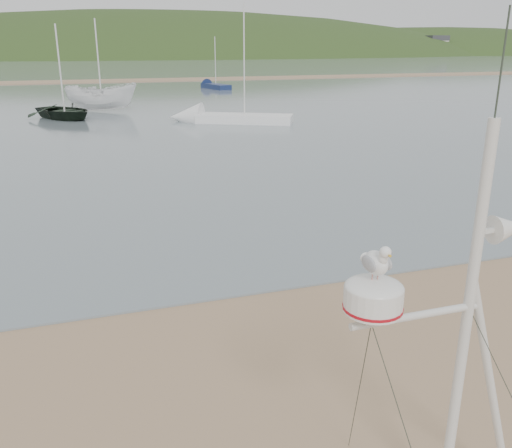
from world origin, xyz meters
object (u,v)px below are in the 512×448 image
object	(u,v)px
mast_rig	(452,415)
sailboat_blue_far	(210,85)
boat_white	(99,74)
sailboat_white_near	(211,118)
boat_dark	(61,81)

from	to	relation	value
mast_rig	sailboat_blue_far	size ratio (longest dim) A/B	0.83
boat_white	sailboat_white_near	xyz separation A→B (m)	(6.05, -8.23, -2.31)
sailboat_white_near	mast_rig	bearing A→B (deg)	-99.36
mast_rig	sailboat_blue_far	xyz separation A→B (m)	(11.35, 56.24, -0.89)
boat_dark	sailboat_blue_far	xyz separation A→B (m)	(15.11, 22.38, -2.13)
boat_dark	sailboat_white_near	size ratio (longest dim) A/B	0.62
boat_dark	sailboat_blue_far	distance (m)	27.08
boat_white	sailboat_blue_far	bearing A→B (deg)	-17.56
mast_rig	sailboat_white_near	bearing A→B (deg)	80.64
sailboat_white_near	sailboat_blue_far	distance (m)	27.56
sailboat_blue_far	mast_rig	bearing A→B (deg)	-101.41
mast_rig	boat_white	distance (m)	37.73
sailboat_blue_far	boat_white	bearing A→B (deg)	-124.07
boat_dark	boat_white	distance (m)	4.60
boat_white	mast_rig	bearing A→B (deg)	-161.67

